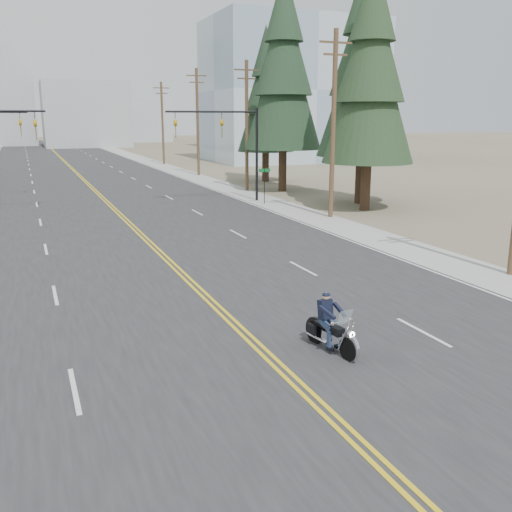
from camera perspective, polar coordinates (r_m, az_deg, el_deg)
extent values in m
plane|color=#776D56|center=(12.31, 9.11, -17.10)|extent=(400.00, 400.00, 0.00)
cube|color=#303033|center=(79.42, -18.09, 8.46)|extent=(20.00, 200.00, 0.01)
cube|color=#A5A5A0|center=(81.05, -9.87, 9.02)|extent=(3.00, 200.00, 0.01)
imported|color=#BF8C0C|center=(40.99, -21.23, 12.45)|extent=(0.21, 0.26, 1.30)
cylinder|color=black|center=(44.31, 0.08, 10.07)|extent=(0.20, 0.20, 7.00)
cylinder|color=black|center=(43.03, -4.38, 14.19)|extent=(7.00, 0.14, 0.14)
imported|color=#BF8C0C|center=(43.25, -3.45, 13.34)|extent=(0.21, 0.26, 1.30)
imported|color=#BF8C0C|center=(42.26, -8.08, 13.23)|extent=(0.21, 0.26, 1.30)
imported|color=#BF8C0C|center=(48.97, -22.53, 12.39)|extent=(0.21, 0.26, 1.30)
cylinder|color=black|center=(42.59, 0.85, 6.95)|extent=(0.06, 0.06, 2.60)
cube|color=#0C5926|center=(42.47, 0.85, 8.56)|extent=(0.90, 0.03, 0.25)
cylinder|color=brown|center=(36.77, 7.73, 12.73)|extent=(0.30, 0.30, 11.50)
cube|color=brown|center=(37.03, 7.99, 20.41)|extent=(2.20, 0.12, 0.12)
cube|color=brown|center=(36.95, 7.96, 19.33)|extent=(1.60, 0.12, 0.12)
cylinder|color=brown|center=(50.36, -0.93, 12.78)|extent=(0.30, 0.30, 11.00)
cube|color=brown|center=(50.51, -0.95, 18.11)|extent=(2.20, 0.12, 0.12)
cube|color=brown|center=(50.46, -0.95, 17.32)|extent=(1.60, 0.12, 0.12)
cylinder|color=brown|center=(64.58, -5.86, 13.12)|extent=(0.30, 0.30, 11.50)
cube|color=brown|center=(64.73, -5.97, 17.50)|extent=(2.20, 0.12, 0.12)
cube|color=brown|center=(64.68, -5.96, 16.89)|extent=(1.60, 0.12, 0.12)
cylinder|color=brown|center=(81.03, -9.33, 12.93)|extent=(0.30, 0.30, 11.00)
cube|color=brown|center=(81.13, -9.46, 16.25)|extent=(2.20, 0.12, 0.12)
cube|color=brown|center=(81.10, -9.44, 15.75)|extent=(1.60, 0.12, 0.12)
cube|color=#9EB5CC|center=(87.57, 3.60, 16.06)|extent=(24.00, 16.00, 20.00)
cube|color=#ADB2B7|center=(134.67, -16.68, 13.40)|extent=(18.00, 14.00, 14.00)
cube|color=#B7BCC6|center=(127.46, -1.07, 14.87)|extent=(16.00, 12.00, 18.00)
cube|color=#B7BCC6|center=(161.90, -11.43, 13.29)|extent=(14.00, 14.00, 12.00)
cylinder|color=#382619|center=(40.47, 10.89, 6.84)|extent=(0.64, 0.64, 3.27)
cone|color=#1D341A|center=(40.25, 11.32, 16.12)|extent=(6.18, 6.18, 9.82)
cone|color=#1D341A|center=(40.48, 11.51, 20.05)|extent=(4.63, 4.63, 7.36)
cylinder|color=#382619|center=(43.69, 10.35, 7.52)|extent=(0.77, 0.77, 3.53)
cone|color=#183019|center=(43.53, 10.76, 16.78)|extent=(6.61, 6.61, 10.58)
cone|color=#183019|center=(43.81, 10.95, 20.70)|extent=(4.96, 4.96, 7.94)
cylinder|color=#382619|center=(50.32, 2.66, 8.57)|extent=(0.64, 0.64, 3.65)
cone|color=#18311A|center=(50.20, 2.76, 16.90)|extent=(6.57, 6.57, 10.95)
cone|color=#18311A|center=(50.47, 2.80, 20.42)|extent=(4.93, 4.93, 8.21)
cone|color=#18311A|center=(50.93, 2.85, 23.89)|extent=(3.29, 3.29, 5.84)
cylinder|color=#382619|center=(58.23, 0.96, 8.95)|extent=(0.70, 0.70, 2.99)
cone|color=black|center=(58.05, 0.99, 14.85)|extent=(5.59, 5.59, 8.98)
cone|color=black|center=(58.16, 1.00, 17.36)|extent=(4.19, 4.19, 6.74)
cone|color=black|center=(58.38, 1.01, 19.85)|extent=(2.79, 2.79, 4.79)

